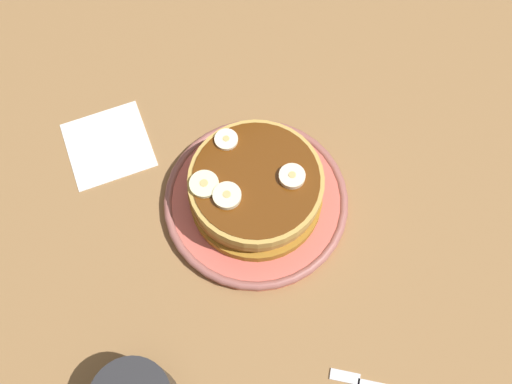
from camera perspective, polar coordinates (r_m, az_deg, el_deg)
The scene contains 9 objects.
ground_plane at distance 77.44cm, azimuth 0.00°, elevation -1.60°, with size 140.00×140.00×3.00cm, color olive.
plate at distance 75.11cm, azimuth 0.00°, elevation -0.88°, with size 23.96×23.96×1.91cm.
pancake_stack at distance 71.91cm, azimuth -0.03°, elevation 0.57°, with size 16.97×17.10×6.32cm.
banana_slice_0 at distance 68.73cm, azimuth 3.58°, elevation 1.54°, with size 3.17×3.17×0.98cm.
banana_slice_1 at distance 71.14cm, azimuth -2.94°, elevation 5.19°, with size 2.90×2.90×0.69cm.
banana_slice_2 at distance 67.50cm, azimuth -2.67°, elevation -0.67°, with size 3.38×3.38×0.97cm.
banana_slice_3 at distance 68.56cm, azimuth -5.14°, elevation 0.76°, with size 3.52×3.52×0.78cm.
napkin at distance 82.28cm, azimuth -14.40°, elevation 4.55°, with size 11.00×11.00×0.30cm, color white.
fork at distance 71.69cm, azimuth 12.02°, elevation -18.01°, with size 10.12×9.64×0.50cm.
Camera 1 is at (23.88, -16.87, 70.21)cm, focal length 40.49 mm.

